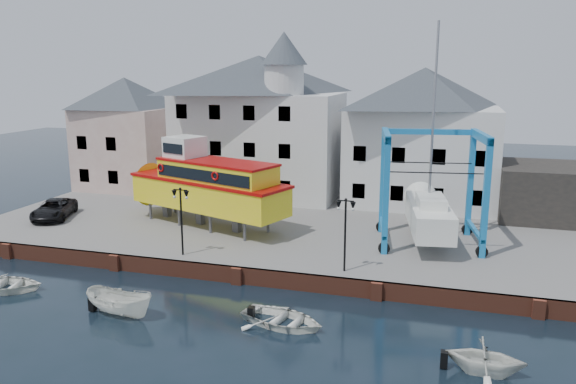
# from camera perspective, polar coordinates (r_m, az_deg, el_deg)

# --- Properties ---
(ground) EXTENTS (140.00, 140.00, 0.00)m
(ground) POSITION_cam_1_polar(r_m,az_deg,el_deg) (32.83, -5.19, -9.29)
(ground) COLOR black
(ground) RESTS_ON ground
(hardstanding) EXTENTS (44.00, 22.00, 1.00)m
(hardstanding) POSITION_cam_1_polar(r_m,az_deg,el_deg) (42.54, 0.22, -3.40)
(hardstanding) COLOR slate
(hardstanding) RESTS_ON ground
(quay_wall) EXTENTS (44.00, 0.47, 1.00)m
(quay_wall) POSITION_cam_1_polar(r_m,az_deg,el_deg) (32.74, -5.13, -8.41)
(quay_wall) COLOR brown
(quay_wall) RESTS_ON ground
(building_pink) EXTENTS (8.00, 7.00, 10.30)m
(building_pink) POSITION_cam_1_polar(r_m,az_deg,el_deg) (55.15, -16.02, 5.76)
(building_pink) COLOR tan
(building_pink) RESTS_ON hardstanding
(building_white_main) EXTENTS (14.00, 8.30, 14.00)m
(building_white_main) POSITION_cam_1_polar(r_m,az_deg,el_deg) (49.67, -2.83, 6.92)
(building_white_main) COLOR silver
(building_white_main) RESTS_ON hardstanding
(building_white_right) EXTENTS (12.00, 8.00, 11.20)m
(building_white_right) POSITION_cam_1_polar(r_m,az_deg,el_deg) (47.69, 13.46, 5.47)
(building_white_right) COLOR silver
(building_white_right) RESTS_ON hardstanding
(shed_dark) EXTENTS (8.00, 7.00, 4.00)m
(shed_dark) POSITION_cam_1_polar(r_m,az_deg,el_deg) (46.85, 25.39, 0.01)
(shed_dark) COLOR black
(shed_dark) RESTS_ON hardstanding
(lamp_post_left) EXTENTS (1.12, 0.32, 4.20)m
(lamp_post_left) POSITION_cam_1_polar(r_m,az_deg,el_deg) (34.20, -10.84, -1.22)
(lamp_post_left) COLOR black
(lamp_post_left) RESTS_ON hardstanding
(lamp_post_right) EXTENTS (1.12, 0.32, 4.20)m
(lamp_post_right) POSITION_cam_1_polar(r_m,az_deg,el_deg) (31.03, 5.86, -2.47)
(lamp_post_right) COLOR black
(lamp_post_right) RESTS_ON hardstanding
(tour_boat) EXTENTS (14.79, 8.13, 6.31)m
(tour_boat) POSITION_cam_1_polar(r_m,az_deg,el_deg) (40.90, -8.98, 0.80)
(tour_boat) COLOR #59595E
(tour_boat) RESTS_ON hardstanding
(travel_lift) EXTENTS (7.24, 9.50, 13.97)m
(travel_lift) POSITION_cam_1_polar(r_m,az_deg,el_deg) (37.86, 14.02, -1.36)
(travel_lift) COLOR #166CAA
(travel_lift) RESTS_ON hardstanding
(van) EXTENTS (3.91, 5.52, 1.40)m
(van) POSITION_cam_1_polar(r_m,az_deg,el_deg) (46.07, -22.68, -1.61)
(van) COLOR black
(van) RESTS_ON hardstanding
(motorboat_a) EXTENTS (4.11, 2.03, 1.52)m
(motorboat_a) POSITION_cam_1_polar(r_m,az_deg,el_deg) (30.11, -16.65, -11.87)
(motorboat_a) COLOR white
(motorboat_a) RESTS_ON ground
(motorboat_b) EXTENTS (4.78, 3.87, 0.87)m
(motorboat_b) POSITION_cam_1_polar(r_m,az_deg,el_deg) (27.85, -0.56, -13.38)
(motorboat_b) COLOR white
(motorboat_b) RESTS_ON ground
(motorboat_c) EXTENTS (3.33, 2.93, 1.66)m
(motorboat_c) POSITION_cam_1_polar(r_m,az_deg,el_deg) (25.26, 19.31, -17.02)
(motorboat_c) COLOR white
(motorboat_c) RESTS_ON ground
(motorboat_d) EXTENTS (5.06, 4.15, 0.91)m
(motorboat_d) POSITION_cam_1_polar(r_m,az_deg,el_deg) (35.58, -26.97, -8.90)
(motorboat_d) COLOR white
(motorboat_d) RESTS_ON ground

